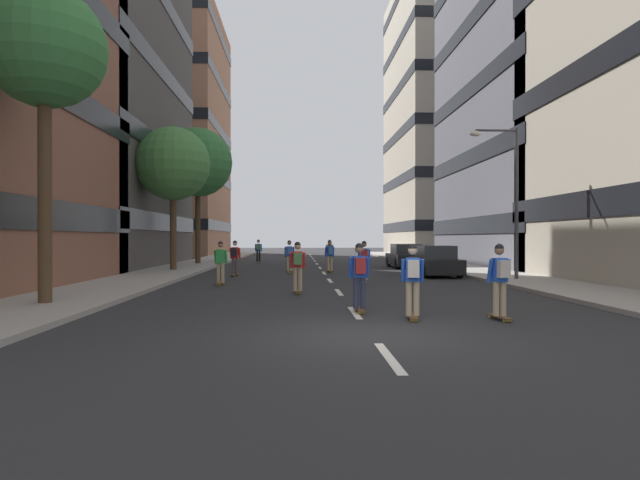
{
  "coord_description": "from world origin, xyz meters",
  "views": [
    {
      "loc": [
        -1.48,
        -10.31,
        1.92
      ],
      "look_at": [
        0.0,
        22.88,
        1.77
      ],
      "focal_mm": 29.45,
      "sensor_mm": 36.0,
      "label": 1
    }
  ],
  "objects_px": {
    "skater_6": "(364,259)",
    "skater_9": "(500,276)",
    "parked_car_mid": "(405,257)",
    "skater_4": "(221,261)",
    "parked_car_near": "(435,262)",
    "skater_10": "(413,276)",
    "skater_0": "(360,273)",
    "street_tree_near": "(173,164)",
    "skater_7": "(330,250)",
    "streetlamp_right": "(508,186)",
    "skater_8": "(235,256)",
    "street_tree_mid": "(45,50)",
    "skater_3": "(298,264)",
    "skater_5": "(330,254)",
    "skater_1": "(289,254)",
    "skater_2": "(258,249)",
    "street_tree_far": "(198,163)"
  },
  "relations": [
    {
      "from": "skater_10",
      "to": "parked_car_near",
      "type": "bearing_deg",
      "value": 73.06
    },
    {
      "from": "skater_7",
      "to": "skater_5",
      "type": "bearing_deg",
      "value": -93.53
    },
    {
      "from": "street_tree_near",
      "to": "skater_2",
      "type": "relative_size",
      "value": 4.47
    },
    {
      "from": "parked_car_near",
      "to": "street_tree_mid",
      "type": "height_order",
      "value": "street_tree_mid"
    },
    {
      "from": "parked_car_mid",
      "to": "skater_1",
      "type": "relative_size",
      "value": 2.47
    },
    {
      "from": "street_tree_mid",
      "to": "skater_5",
      "type": "distance_m",
      "value": 17.68
    },
    {
      "from": "skater_5",
      "to": "skater_8",
      "type": "relative_size",
      "value": 1.0
    },
    {
      "from": "parked_car_near",
      "to": "skater_3",
      "type": "height_order",
      "value": "skater_3"
    },
    {
      "from": "skater_4",
      "to": "skater_7",
      "type": "height_order",
      "value": "same"
    },
    {
      "from": "skater_8",
      "to": "skater_0",
      "type": "bearing_deg",
      "value": -69.75
    },
    {
      "from": "skater_4",
      "to": "skater_10",
      "type": "bearing_deg",
      "value": -57.6
    },
    {
      "from": "skater_0",
      "to": "street_tree_near",
      "type": "bearing_deg",
      "value": 117.75
    },
    {
      "from": "parked_car_near",
      "to": "skater_10",
      "type": "xyz_separation_m",
      "value": [
        -4.19,
        -13.77,
        0.32
      ]
    },
    {
      "from": "parked_car_mid",
      "to": "skater_8",
      "type": "relative_size",
      "value": 2.47
    },
    {
      "from": "skater_6",
      "to": "skater_9",
      "type": "xyz_separation_m",
      "value": [
        1.81,
        -10.56,
        0.0
      ]
    },
    {
      "from": "skater_2",
      "to": "skater_3",
      "type": "relative_size",
      "value": 1.0
    },
    {
      "from": "street_tree_near",
      "to": "streetlamp_right",
      "type": "height_order",
      "value": "street_tree_near"
    },
    {
      "from": "skater_7",
      "to": "parked_car_near",
      "type": "bearing_deg",
      "value": -68.11
    },
    {
      "from": "street_tree_near",
      "to": "skater_9",
      "type": "height_order",
      "value": "street_tree_near"
    },
    {
      "from": "skater_2",
      "to": "skater_7",
      "type": "relative_size",
      "value": 1.0
    },
    {
      "from": "skater_6",
      "to": "skater_2",
      "type": "bearing_deg",
      "value": 108.21
    },
    {
      "from": "street_tree_mid",
      "to": "skater_0",
      "type": "relative_size",
      "value": 4.86
    },
    {
      "from": "parked_car_near",
      "to": "skater_4",
      "type": "distance_m",
      "value": 11.01
    },
    {
      "from": "street_tree_near",
      "to": "parked_car_near",
      "type": "bearing_deg",
      "value": -14.85
    },
    {
      "from": "skater_0",
      "to": "skater_9",
      "type": "height_order",
      "value": "same"
    },
    {
      "from": "skater_0",
      "to": "skater_6",
      "type": "distance_m",
      "value": 9.21
    },
    {
      "from": "street_tree_near",
      "to": "skater_4",
      "type": "height_order",
      "value": "street_tree_near"
    },
    {
      "from": "parked_car_near",
      "to": "skater_1",
      "type": "relative_size",
      "value": 2.47
    },
    {
      "from": "street_tree_mid",
      "to": "skater_1",
      "type": "xyz_separation_m",
      "value": [
        6.49,
        14.0,
        -6.03
      ]
    },
    {
      "from": "street_tree_near",
      "to": "skater_8",
      "type": "height_order",
      "value": "street_tree_near"
    },
    {
      "from": "skater_3",
      "to": "skater_10",
      "type": "distance_m",
      "value": 6.44
    },
    {
      "from": "parked_car_mid",
      "to": "skater_4",
      "type": "distance_m",
      "value": 15.43
    },
    {
      "from": "street_tree_far",
      "to": "skater_0",
      "type": "distance_m",
      "value": 25.68
    },
    {
      "from": "street_tree_mid",
      "to": "skater_2",
      "type": "distance_m",
      "value": 26.63
    },
    {
      "from": "parked_car_mid",
      "to": "street_tree_mid",
      "type": "relative_size",
      "value": 0.51
    },
    {
      "from": "street_tree_far",
      "to": "skater_7",
      "type": "height_order",
      "value": "street_tree_far"
    },
    {
      "from": "skater_1",
      "to": "streetlamp_right",
      "type": "bearing_deg",
      "value": -33.97
    },
    {
      "from": "skater_2",
      "to": "skater_10",
      "type": "bearing_deg",
      "value": -78.67
    },
    {
      "from": "skater_4",
      "to": "skater_6",
      "type": "bearing_deg",
      "value": 12.22
    },
    {
      "from": "streetlamp_right",
      "to": "skater_8",
      "type": "relative_size",
      "value": 3.65
    },
    {
      "from": "skater_9",
      "to": "street_tree_far",
      "type": "bearing_deg",
      "value": 115.0
    },
    {
      "from": "street_tree_near",
      "to": "skater_5",
      "type": "relative_size",
      "value": 4.47
    },
    {
      "from": "skater_1",
      "to": "skater_10",
      "type": "distance_m",
      "value": 16.81
    },
    {
      "from": "street_tree_mid",
      "to": "street_tree_far",
      "type": "xyz_separation_m",
      "value": [
        0.0,
        22.19,
        0.09
      ]
    },
    {
      "from": "skater_10",
      "to": "skater_9",
      "type": "bearing_deg",
      "value": -4.73
    },
    {
      "from": "skater_3",
      "to": "skater_7",
      "type": "distance_m",
      "value": 19.4
    },
    {
      "from": "skater_5",
      "to": "parked_car_mid",
      "type": "bearing_deg",
      "value": 39.52
    },
    {
      "from": "skater_9",
      "to": "streetlamp_right",
      "type": "bearing_deg",
      "value": 66.8
    },
    {
      "from": "skater_8",
      "to": "street_tree_near",
      "type": "bearing_deg",
      "value": 137.64
    },
    {
      "from": "street_tree_mid",
      "to": "skater_4",
      "type": "relative_size",
      "value": 4.86
    }
  ]
}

